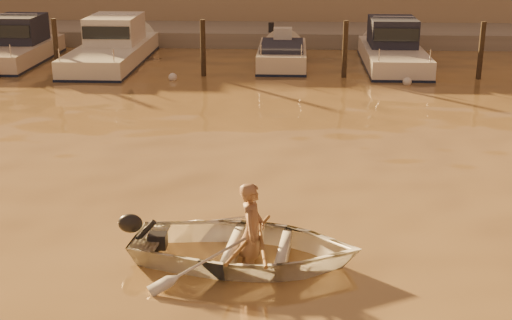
# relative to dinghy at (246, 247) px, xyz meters

# --- Properties ---
(ground_plane) EXTENTS (160.00, 160.00, 0.00)m
(ground_plane) POSITION_rel_dinghy_xyz_m (-2.30, 0.72, -0.27)
(ground_plane) COLOR olive
(ground_plane) RESTS_ON ground
(dinghy) EXTENTS (3.96, 3.00, 0.77)m
(dinghy) POSITION_rel_dinghy_xyz_m (0.00, 0.00, 0.00)
(dinghy) COLOR silver
(dinghy) RESTS_ON ground_plane
(person) EXTENTS (0.46, 0.65, 1.68)m
(person) POSITION_rel_dinghy_xyz_m (0.10, -0.01, 0.27)
(person) COLOR #8E6547
(person) RESTS_ON dinghy
(outboard_motor) EXTENTS (0.93, 0.48, 0.70)m
(outboard_motor) POSITION_rel_dinghy_xyz_m (-1.49, 0.14, 0.01)
(outboard_motor) COLOR black
(outboard_motor) RESTS_ON dinghy
(oar_port) EXTENTS (0.30, 2.09, 0.13)m
(oar_port) POSITION_rel_dinghy_xyz_m (0.25, -0.02, 0.15)
(oar_port) COLOR brown
(oar_port) RESTS_ON dinghy
(oar_starboard) EXTENTS (0.62, 2.04, 0.13)m
(oar_starboard) POSITION_rel_dinghy_xyz_m (0.05, -0.00, 0.15)
(oar_starboard) COLOR brown
(oar_starboard) RESTS_ON dinghy
(moored_boat_1) EXTENTS (2.12, 6.36, 1.75)m
(moored_boat_1) POSITION_rel_dinghy_xyz_m (-10.14, 16.72, 0.36)
(moored_boat_1) COLOR beige
(moored_boat_1) RESTS_ON ground_plane
(moored_boat_2) EXTENTS (2.36, 7.88, 1.75)m
(moored_boat_2) POSITION_rel_dinghy_xyz_m (-6.37, 16.72, 0.36)
(moored_boat_2) COLOR silver
(moored_boat_2) RESTS_ON ground_plane
(moored_boat_3) EXTENTS (1.80, 5.29, 0.95)m
(moored_boat_3) POSITION_rel_dinghy_xyz_m (0.26, 16.72, -0.04)
(moored_boat_3) COLOR beige
(moored_boat_3) RESTS_ON ground_plane
(moored_boat_4) EXTENTS (2.16, 6.70, 1.75)m
(moored_boat_4) POSITION_rel_dinghy_xyz_m (4.49, 16.72, 0.36)
(moored_boat_4) COLOR silver
(moored_boat_4) RESTS_ON ground_plane
(piling_1) EXTENTS (0.18, 0.18, 2.20)m
(piling_1) POSITION_rel_dinghy_xyz_m (-7.80, 14.52, 0.63)
(piling_1) COLOR #2D2319
(piling_1) RESTS_ON ground_plane
(piling_2) EXTENTS (0.18, 0.18, 2.20)m
(piling_2) POSITION_rel_dinghy_xyz_m (-2.50, 14.52, 0.63)
(piling_2) COLOR #2D2319
(piling_2) RESTS_ON ground_plane
(piling_3) EXTENTS (0.18, 0.18, 2.20)m
(piling_3) POSITION_rel_dinghy_xyz_m (2.50, 14.52, 0.63)
(piling_3) COLOR #2D2319
(piling_3) RESTS_ON ground_plane
(piling_4) EXTENTS (0.18, 0.18, 2.20)m
(piling_4) POSITION_rel_dinghy_xyz_m (7.20, 14.52, 0.63)
(piling_4) COLOR #2D2319
(piling_4) RESTS_ON ground_plane
(fender_c) EXTENTS (0.30, 0.30, 0.30)m
(fender_c) POSITION_rel_dinghy_xyz_m (-3.49, 13.76, -0.17)
(fender_c) COLOR silver
(fender_c) RESTS_ON ground_plane
(fender_d) EXTENTS (0.30, 0.30, 0.30)m
(fender_d) POSITION_rel_dinghy_xyz_m (0.20, 14.75, -0.17)
(fender_d) COLOR orange
(fender_d) RESTS_ON ground_plane
(fender_e) EXTENTS (0.30, 0.30, 0.30)m
(fender_e) POSITION_rel_dinghy_xyz_m (4.57, 13.49, -0.17)
(fender_e) COLOR silver
(fender_e) RESTS_ON ground_plane
(quay) EXTENTS (52.00, 4.00, 1.00)m
(quay) POSITION_rel_dinghy_xyz_m (-2.30, 22.22, -0.12)
(quay) COLOR gray
(quay) RESTS_ON ground_plane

